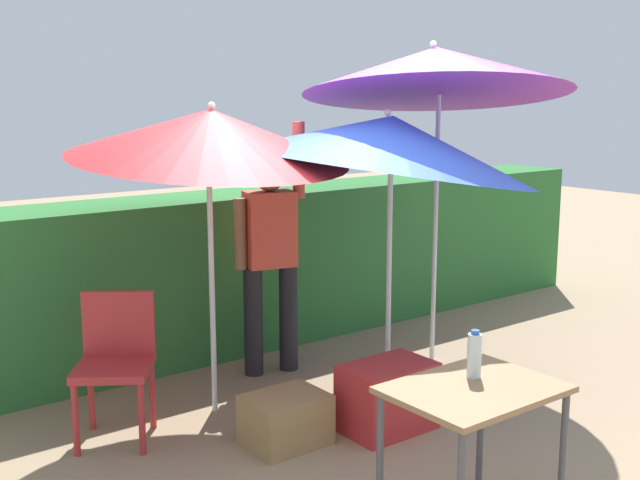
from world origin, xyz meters
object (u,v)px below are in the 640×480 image
(umbrella_orange, at_px, (210,134))
(chair_plastic, at_px, (116,357))
(umbrella_rainbow, at_px, (389,143))
(crate_cardboard, at_px, (286,420))
(cooler_box, at_px, (388,397))
(folding_table, at_px, (474,404))
(umbrella_yellow, at_px, (436,71))
(person_vendor, at_px, (270,251))
(bottle_water, at_px, (474,355))

(umbrella_orange, bearing_deg, chair_plastic, 179.94)
(umbrella_rainbow, bearing_deg, crate_cardboard, -162.79)
(cooler_box, xyz_separation_m, folding_table, (-0.44, -1.09, 0.42))
(chair_plastic, xyz_separation_m, cooler_box, (1.38, -0.93, -0.30))
(umbrella_yellow, height_order, chair_plastic, umbrella_yellow)
(person_vendor, bearing_deg, bottle_water, -98.83)
(cooler_box, distance_m, crate_cardboard, 0.67)
(umbrella_rainbow, height_order, cooler_box, umbrella_rainbow)
(folding_table, bearing_deg, bottle_water, 43.61)
(bottle_water, bearing_deg, folding_table, -136.39)
(cooler_box, bearing_deg, bottle_water, -109.24)
(cooler_box, bearing_deg, folding_table, -112.01)
(umbrella_rainbow, distance_m, chair_plastic, 2.28)
(umbrella_yellow, height_order, folding_table, umbrella_yellow)
(person_vendor, bearing_deg, chair_plastic, -164.31)
(umbrella_orange, xyz_separation_m, bottle_water, (0.34, -1.93, -1.00))
(umbrella_orange, relative_size, chair_plastic, 2.34)
(crate_cardboard, height_order, folding_table, folding_table)
(umbrella_yellow, xyz_separation_m, cooler_box, (-1.13, -0.76, -2.03))
(bottle_water, bearing_deg, cooler_box, 70.76)
(person_vendor, bearing_deg, umbrella_rainbow, -58.03)
(person_vendor, relative_size, crate_cardboard, 3.98)
(umbrella_yellow, relative_size, person_vendor, 1.40)
(umbrella_rainbow, height_order, person_vendor, umbrella_rainbow)
(person_vendor, relative_size, bottle_water, 7.83)
(person_vendor, height_order, bottle_water, person_vendor)
(umbrella_yellow, height_order, person_vendor, umbrella_yellow)
(umbrella_rainbow, xyz_separation_m, umbrella_yellow, (0.64, 0.21, 0.49))
(umbrella_yellow, distance_m, bottle_water, 2.70)
(umbrella_orange, height_order, cooler_box, umbrella_orange)
(umbrella_rainbow, relative_size, bottle_water, 8.89)
(folding_table, distance_m, bottle_water, 0.24)
(umbrella_yellow, relative_size, cooler_box, 4.62)
(umbrella_rainbow, relative_size, crate_cardboard, 4.52)
(umbrella_orange, relative_size, person_vendor, 1.11)
(chair_plastic, relative_size, folding_table, 1.11)
(umbrella_orange, distance_m, bottle_water, 2.20)
(umbrella_rainbow, relative_size, person_vendor, 1.13)
(umbrella_orange, relative_size, folding_table, 2.60)
(chair_plastic, distance_m, folding_table, 2.23)
(bottle_water, bearing_deg, umbrella_rainbow, 61.80)
(umbrella_yellow, bearing_deg, cooler_box, -145.93)
(umbrella_rainbow, height_order, crate_cardboard, umbrella_rainbow)
(chair_plastic, distance_m, bottle_water, 2.21)
(umbrella_rainbow, relative_size, cooler_box, 3.76)
(umbrella_orange, relative_size, umbrella_yellow, 0.79)
(umbrella_rainbow, bearing_deg, bottle_water, -118.20)
(cooler_box, height_order, crate_cardboard, cooler_box)
(chair_plastic, bearing_deg, umbrella_orange, -0.06)
(bottle_water, bearing_deg, person_vendor, 81.17)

